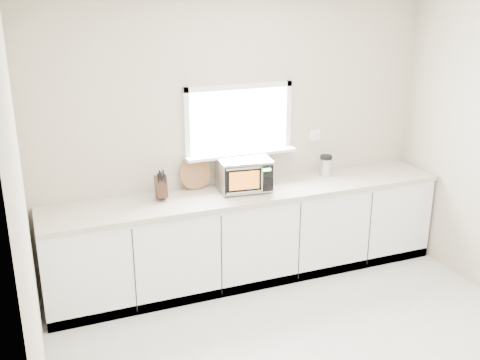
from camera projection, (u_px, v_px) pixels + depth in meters
back_wall at (238, 138)px, 5.49m from camera, size 4.00×0.17×2.70m
cabinets at (249, 236)px, 5.53m from camera, size 3.92×0.60×0.88m
countertop at (250, 193)px, 5.37m from camera, size 3.92×0.64×0.04m
microwave at (244, 174)px, 5.34m from camera, size 0.52×0.45×0.31m
knife_block at (161, 186)px, 5.12m from camera, size 0.11×0.21×0.29m
cutting_board at (195, 174)px, 5.37m from camera, size 0.31×0.07×0.31m
coffee_grinder at (326, 165)px, 5.78m from camera, size 0.16×0.16×0.22m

